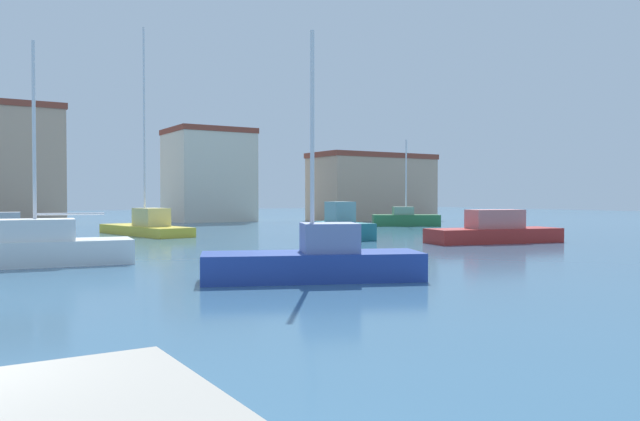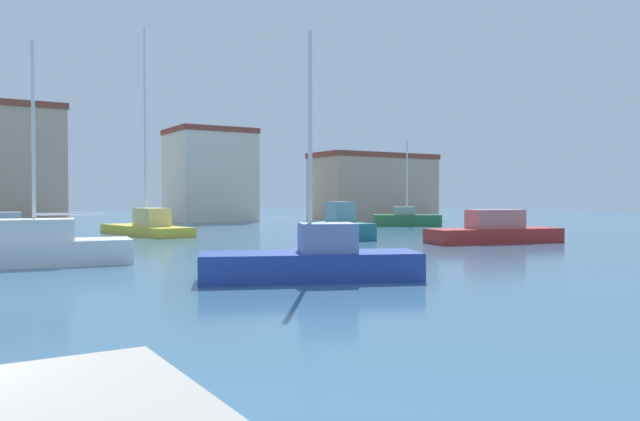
{
  "view_description": "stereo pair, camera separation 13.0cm",
  "coord_description": "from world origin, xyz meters",
  "px_view_note": "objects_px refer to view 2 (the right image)",
  "views": [
    {
      "loc": [
        0.68,
        -6.37,
        2.39
      ],
      "look_at": [
        17.57,
        20.73,
        1.64
      ],
      "focal_mm": 34.9,
      "sensor_mm": 36.0,
      "label": 1
    },
    {
      "loc": [
        0.79,
        -6.44,
        2.39
      ],
      "look_at": [
        17.57,
        20.73,
        1.64
      ],
      "focal_mm": 34.9,
      "sensor_mm": 36.0,
      "label": 2
    }
  ],
  "objects_px": {
    "sailboat_yellow_mid_harbor": "(147,226)",
    "sailboat_green_distant_east": "(406,219)",
    "sailboat_blue_behind_lamppost": "(313,261)",
    "sailboat_white_outer_mooring": "(35,247)",
    "motorboat_grey_far_right": "(8,229)",
    "motorboat_red_distant_north": "(494,231)",
    "motorboat_teal_near_pier": "(342,226)"
  },
  "relations": [
    {
      "from": "sailboat_yellow_mid_harbor",
      "to": "sailboat_green_distant_east",
      "type": "bearing_deg",
      "value": 1.26
    },
    {
      "from": "sailboat_blue_behind_lamppost",
      "to": "sailboat_white_outer_mooring",
      "type": "bearing_deg",
      "value": 127.07
    },
    {
      "from": "sailboat_green_distant_east",
      "to": "motorboat_grey_far_right",
      "type": "xyz_separation_m",
      "value": [
        -28.46,
        -0.34,
        -0.02
      ]
    },
    {
      "from": "motorboat_red_distant_north",
      "to": "sailboat_yellow_mid_harbor",
      "type": "distance_m",
      "value": 20.51
    },
    {
      "from": "motorboat_red_distant_north",
      "to": "motorboat_grey_far_right",
      "type": "height_order",
      "value": "motorboat_red_distant_north"
    },
    {
      "from": "sailboat_blue_behind_lamppost",
      "to": "motorboat_teal_near_pier",
      "type": "height_order",
      "value": "sailboat_blue_behind_lamppost"
    },
    {
      "from": "sailboat_green_distant_east",
      "to": "motorboat_teal_near_pier",
      "type": "height_order",
      "value": "sailboat_green_distant_east"
    },
    {
      "from": "motorboat_red_distant_north",
      "to": "sailboat_yellow_mid_harbor",
      "type": "height_order",
      "value": "sailboat_yellow_mid_harbor"
    },
    {
      "from": "motorboat_red_distant_north",
      "to": "sailboat_green_distant_east",
      "type": "bearing_deg",
      "value": 64.9
    },
    {
      "from": "motorboat_teal_near_pier",
      "to": "sailboat_white_outer_mooring",
      "type": "bearing_deg",
      "value": -161.02
    },
    {
      "from": "sailboat_white_outer_mooring",
      "to": "motorboat_red_distant_north",
      "type": "bearing_deg",
      "value": -2.64
    },
    {
      "from": "motorboat_teal_near_pier",
      "to": "sailboat_yellow_mid_harbor",
      "type": "height_order",
      "value": "sailboat_yellow_mid_harbor"
    },
    {
      "from": "sailboat_blue_behind_lamppost",
      "to": "sailboat_white_outer_mooring",
      "type": "xyz_separation_m",
      "value": [
        -6.22,
        8.23,
        0.08
      ]
    },
    {
      "from": "sailboat_white_outer_mooring",
      "to": "motorboat_red_distant_north",
      "type": "relative_size",
      "value": 1.05
    },
    {
      "from": "motorboat_teal_near_pier",
      "to": "motorboat_grey_far_right",
      "type": "distance_m",
      "value": 18.43
    },
    {
      "from": "sailboat_blue_behind_lamppost",
      "to": "motorboat_teal_near_pier",
      "type": "relative_size",
      "value": 1.48
    },
    {
      "from": "sailboat_green_distant_east",
      "to": "sailboat_yellow_mid_harbor",
      "type": "height_order",
      "value": "sailboat_yellow_mid_harbor"
    },
    {
      "from": "motorboat_red_distant_north",
      "to": "sailboat_white_outer_mooring",
      "type": "bearing_deg",
      "value": 177.36
    },
    {
      "from": "sailboat_white_outer_mooring",
      "to": "sailboat_green_distant_east",
      "type": "height_order",
      "value": "sailboat_white_outer_mooring"
    },
    {
      "from": "sailboat_white_outer_mooring",
      "to": "sailboat_blue_behind_lamppost",
      "type": "bearing_deg",
      "value": -52.93
    },
    {
      "from": "sailboat_white_outer_mooring",
      "to": "sailboat_yellow_mid_harbor",
      "type": "relative_size",
      "value": 0.61
    },
    {
      "from": "sailboat_blue_behind_lamppost",
      "to": "sailboat_white_outer_mooring",
      "type": "height_order",
      "value": "sailboat_white_outer_mooring"
    },
    {
      "from": "sailboat_yellow_mid_harbor",
      "to": "motorboat_grey_far_right",
      "type": "xyz_separation_m",
      "value": [
        -7.62,
        0.11,
        0.0
      ]
    },
    {
      "from": "sailboat_blue_behind_lamppost",
      "to": "motorboat_red_distant_north",
      "type": "height_order",
      "value": "sailboat_blue_behind_lamppost"
    },
    {
      "from": "motorboat_teal_near_pier",
      "to": "motorboat_grey_far_right",
      "type": "bearing_deg",
      "value": 150.62
    },
    {
      "from": "sailboat_green_distant_east",
      "to": "sailboat_yellow_mid_harbor",
      "type": "relative_size",
      "value": 0.54
    },
    {
      "from": "sailboat_white_outer_mooring",
      "to": "motorboat_grey_far_right",
      "type": "relative_size",
      "value": 1.53
    },
    {
      "from": "sailboat_blue_behind_lamppost",
      "to": "sailboat_green_distant_east",
      "type": "height_order",
      "value": "sailboat_blue_behind_lamppost"
    },
    {
      "from": "sailboat_green_distant_east",
      "to": "sailboat_yellow_mid_harbor",
      "type": "xyz_separation_m",
      "value": [
        -20.84,
        -0.46,
        -0.02
      ]
    },
    {
      "from": "sailboat_yellow_mid_harbor",
      "to": "motorboat_grey_far_right",
      "type": "distance_m",
      "value": 7.62
    },
    {
      "from": "sailboat_blue_behind_lamppost",
      "to": "motorboat_grey_far_right",
      "type": "bearing_deg",
      "value": 104.03
    },
    {
      "from": "motorboat_red_distant_north",
      "to": "motorboat_grey_far_right",
      "type": "bearing_deg",
      "value": 143.1
    }
  ]
}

